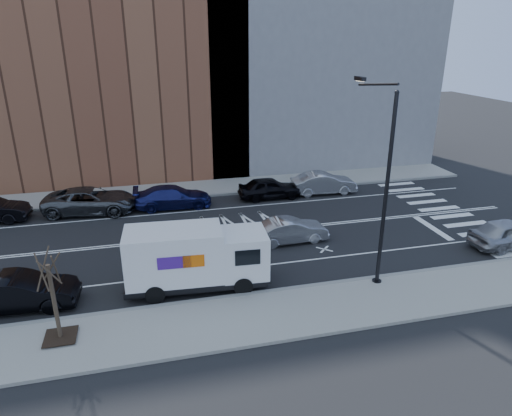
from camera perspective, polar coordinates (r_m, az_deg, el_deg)
name	(u,v)px	position (r m, az deg, el deg)	size (l,w,h in m)	color
ground	(208,236)	(27.12, -5.98, -3.54)	(120.00, 120.00, 0.00)	black
sidewalk_near	(239,320)	(19.50, -2.08, -13.81)	(44.00, 3.60, 0.15)	gray
sidewalk_far	(191,189)	(35.25, -8.09, 2.35)	(44.00, 3.60, 0.15)	gray
curb_near	(231,297)	(20.97, -3.13, -11.06)	(44.00, 0.25, 0.17)	gray
curb_far	(194,197)	(33.55, -7.74, 1.42)	(44.00, 0.25, 0.17)	gray
crosswalk	(445,212)	(33.08, 22.58, -0.49)	(3.00, 14.00, 0.01)	white
road_markings	(208,236)	(27.12, -5.98, -3.53)	(40.00, 8.60, 0.01)	white
bldg_brick	(71,36)	(40.38, -22.14, 19.25)	(26.00, 10.00, 22.00)	brown
bldg_concrete	(315,11)	(42.93, 7.33, 23.21)	(20.00, 10.00, 26.00)	slate
streetlight	(382,179)	(21.23, 15.45, 3.46)	(0.44, 4.02, 9.34)	black
street_tree	(56,309)	(19.19, -23.76, -11.53)	(1.20, 1.20, 3.75)	black
fedex_van	(195,257)	(21.28, -7.58, -6.10)	(6.71, 2.69, 3.00)	black
far_parked_c	(91,201)	(32.19, -19.96, 0.88)	(2.77, 6.00, 1.67)	#494C51
far_parked_d	(173,197)	(31.71, -10.35, 1.39)	(2.12, 5.22, 1.51)	navy
far_parked_e	(270,188)	(32.98, 1.71, 2.52)	(1.82, 4.51, 1.54)	black
far_parked_f	(324,183)	(34.35, 8.44, 3.10)	(1.68, 4.81, 1.58)	#A8A9AD
driving_sedan	(291,230)	(26.10, 4.34, -2.81)	(1.49, 4.26, 1.40)	#9B9CA0
near_parked_rear_a	(19,292)	(22.40, -27.51, -9.29)	(1.69, 4.84, 1.60)	black
near_parked_front	(509,233)	(29.12, 29.08, -2.75)	(1.88, 4.67, 1.59)	#A7A8AC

